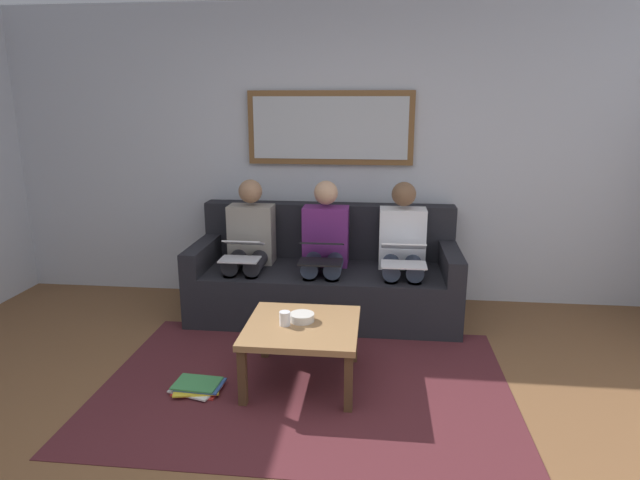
{
  "coord_description": "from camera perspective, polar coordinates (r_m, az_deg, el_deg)",
  "views": [
    {
      "loc": [
        -0.44,
        2.25,
        1.78
      ],
      "look_at": [
        0.0,
        -1.7,
        0.75
      ],
      "focal_mm": 30.26,
      "sensor_mm": 36.0,
      "label": 1
    }
  ],
  "objects": [
    {
      "name": "coffee_table",
      "position": [
        3.49,
        -1.89,
        -9.65
      ],
      "size": [
        0.71,
        0.71,
        0.4
      ],
      "color": "olive",
      "rests_on": "ground_plane"
    },
    {
      "name": "framed_mirror",
      "position": [
        4.78,
        1.08,
        11.77
      ],
      "size": [
        1.45,
        0.05,
        0.63
      ],
      "color": "brown"
    },
    {
      "name": "couch",
      "position": [
        4.63,
        0.57,
        -3.98
      ],
      "size": [
        2.2,
        0.9,
        0.9
      ],
      "color": "black",
      "rests_on": "ground_plane"
    },
    {
      "name": "area_rug",
      "position": [
        3.6,
        -1.54,
        -15.05
      ],
      "size": [
        2.6,
        1.8,
        0.01
      ],
      "primitive_type": "cube",
      "color": "#4C1E23",
      "rests_on": "ground_plane"
    },
    {
      "name": "laptop_silver",
      "position": [
        4.35,
        -8.26,
        -1.05
      ],
      "size": [
        0.31,
        0.33,
        0.15
      ],
      "color": "silver"
    },
    {
      "name": "laptop_white",
      "position": [
        4.23,
        8.83,
        -1.49
      ],
      "size": [
        0.34,
        0.36,
        0.16
      ],
      "color": "white"
    },
    {
      "name": "laptop_black",
      "position": [
        4.24,
        0.16,
        -1.24
      ],
      "size": [
        0.34,
        0.35,
        0.15
      ],
      "color": "black"
    },
    {
      "name": "person_left",
      "position": [
        4.46,
        8.7,
        -0.87
      ],
      "size": [
        0.38,
        0.58,
        1.14
      ],
      "color": "silver",
      "rests_on": "couch"
    },
    {
      "name": "cup",
      "position": [
        3.44,
        -3.74,
        -8.28
      ],
      "size": [
        0.07,
        0.07,
        0.09
      ],
      "primitive_type": "cylinder",
      "color": "silver",
      "rests_on": "coffee_table"
    },
    {
      "name": "person_right",
      "position": [
        4.58,
        -7.5,
        -0.41
      ],
      "size": [
        0.38,
        0.58,
        1.14
      ],
      "color": "gray",
      "rests_on": "couch"
    },
    {
      "name": "magazine_stack",
      "position": [
        3.6,
        -12.83,
        -14.9
      ],
      "size": [
        0.34,
        0.27,
        0.05
      ],
      "color": "red",
      "rests_on": "ground_plane"
    },
    {
      "name": "wall_rear",
      "position": [
        4.89,
        1.17,
        8.89
      ],
      "size": [
        6.0,
        0.12,
        2.6
      ],
      "primitive_type": "cube",
      "color": "#B7BCC6",
      "rests_on": "ground_plane"
    },
    {
      "name": "bowl",
      "position": [
        3.51,
        -1.92,
        -8.17
      ],
      "size": [
        0.16,
        0.16,
        0.05
      ],
      "primitive_type": "cylinder",
      "color": "beige",
      "rests_on": "coffee_table"
    },
    {
      "name": "person_middle",
      "position": [
        4.47,
        0.49,
        -0.64
      ],
      "size": [
        0.38,
        0.58,
        1.14
      ],
      "color": "#66236B",
      "rests_on": "couch"
    }
  ]
}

